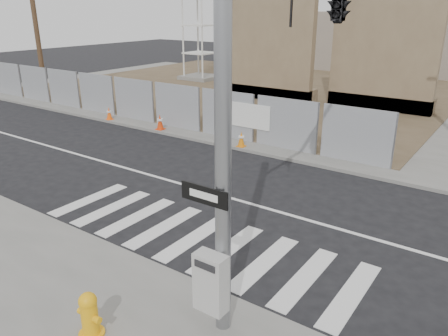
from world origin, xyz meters
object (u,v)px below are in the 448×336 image
Objects in this scene: signal_pole at (307,42)px; traffic_cone_a at (90,102)px; traffic_cone_c at (160,122)px; traffic_cone_d at (241,139)px; traffic_cone_b at (109,113)px; fire_hydrant at (89,315)px.

traffic_cone_a is at bearing 155.21° from signal_pole.
traffic_cone_d is at bearing -0.77° from traffic_cone_c.
traffic_cone_a is 6.50m from traffic_cone_c.
traffic_cone_d is at bearing 0.00° from traffic_cone_b.
signal_pole is at bearing 63.77° from fire_hydrant.
traffic_cone_d is at bearing 105.32° from fire_hydrant.
traffic_cone_a is 0.90× the size of traffic_cone_c.
traffic_cone_a is at bearing 157.15° from traffic_cone_b.
fire_hydrant is 15.65m from traffic_cone_b.
traffic_cone_b is 7.84m from traffic_cone_d.
signal_pole is 11.21× the size of traffic_cone_d.
fire_hydrant is at bearing -70.32° from traffic_cone_d.
fire_hydrant reaches higher than traffic_cone_a.
signal_pole reaches higher than traffic_cone_a.
signal_pole is 12.54m from traffic_cone_c.
traffic_cone_a is at bearing 173.33° from traffic_cone_d.
traffic_cone_b is (-13.30, 6.27, -4.36)m from signal_pole.
traffic_cone_a is at bearing 169.27° from traffic_cone_c.
traffic_cone_c is at bearing 1.01° from traffic_cone_b.
fire_hydrant reaches higher than traffic_cone_c.
signal_pole is 15.33m from traffic_cone_b.
traffic_cone_c is (6.39, -1.21, 0.03)m from traffic_cone_a.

